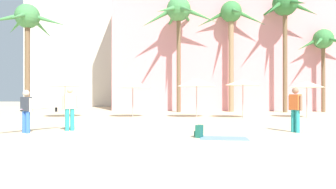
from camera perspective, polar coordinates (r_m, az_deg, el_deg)
The scene contains 18 objects.
ground at distance 7.13m, azimuth -8.36°, elevation -11.57°, with size 120.00×120.00×0.00m, color #C6B28C.
hotel_pink at distance 34.59m, azimuth 9.31°, elevation 12.50°, with size 20.50×11.80×17.99m, color pink.
hotel_tower_gray at distance 46.93m, azimuth -11.31°, elevation 16.39°, with size 18.62×11.18×29.57m, color beige.
palm_tree_far_left at distance 28.38m, azimuth 20.93°, elevation 14.44°, with size 4.91×5.44×10.15m.
palm_tree_left at distance 29.51m, azimuth 26.87°, elevation 8.49°, with size 4.61×4.43×7.05m.
palm_tree_center at distance 29.73m, azimuth -24.69°, elevation 11.93°, with size 6.58×6.61×9.28m.
palm_tree_right at distance 27.85m, azimuth 11.67°, elevation 13.05°, with size 6.02×6.13×9.59m.
palm_tree_far_right at distance 26.89m, azimuth 1.98°, elevation 14.48°, with size 6.71×6.51×9.76m.
cafe_umbrella_0 at distance 19.71m, azimuth 13.72°, elevation 2.24°, with size 2.21×2.21×2.43m.
cafe_umbrella_1 at distance 20.08m, azimuth -6.57°, elevation 2.00°, with size 2.30×2.30×2.42m.
cafe_umbrella_2 at distance 21.37m, azimuth 24.36°, elevation 1.72°, with size 2.13×2.13×2.31m.
cafe_umbrella_3 at distance 20.94m, azimuth -18.57°, elevation 1.94°, with size 2.51×2.51×2.37m.
cafe_umbrella_4 at distance 19.73m, azimuth 5.33°, elevation 2.25°, with size 2.48×2.48×2.49m.
beach_towel at distance 10.29m, azimuth 10.31°, elevation -8.00°, with size 1.54×0.97×0.01m, color #6684E0.
backpack at distance 10.39m, azimuth 5.77°, elevation -6.85°, with size 0.32×0.35×0.42m.
person_near_left at distance 12.75m, azimuth -24.60°, elevation -2.50°, with size 1.79×2.53×1.62m.
person_far_left at distance 12.88m, azimuth -17.78°, elevation -2.22°, with size 0.56×0.40×1.73m.
person_mid_center at distance 12.67m, azimuth 22.56°, elevation -2.29°, with size 0.41×0.56×1.71m.
Camera 1 is at (1.49, -6.83, 1.41)m, focal length 32.83 mm.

